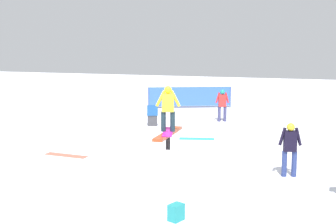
{
  "coord_description": "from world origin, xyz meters",
  "views": [
    {
      "loc": [
        -12.79,
        -3.95,
        3.62
      ],
      "look_at": [
        0.0,
        0.0,
        1.49
      ],
      "focal_mm": 50.0,
      "sensor_mm": 36.0,
      "label": 1
    }
  ],
  "objects": [
    {
      "name": "loose_snowboard_cyan",
      "position": [
        3.27,
        -0.08,
        0.01
      ],
      "size": [
        0.55,
        1.28,
        0.02
      ],
      "primitive_type": "cube",
      "rotation": [
        0.0,
        0.0,
        4.93
      ],
      "color": "#25AFD8",
      "rests_on": "ground"
    },
    {
      "name": "safety_fence",
      "position": [
        10.49,
        2.05,
        0.6
      ],
      "size": [
        1.66,
        4.01,
        1.1
      ],
      "rotation": [
        0.0,
        0.0,
        1.95
      ],
      "color": "blue",
      "rests_on": "ground"
    },
    {
      "name": "main_rider_on_rail",
      "position": [
        0.0,
        0.0,
        1.56
      ],
      "size": [
        1.37,
        0.73,
        1.36
      ],
      "rotation": [
        0.0,
        0.0,
        0.25
      ],
      "color": "#D31FA0",
      "rests_on": "rail_feature"
    },
    {
      "name": "ground_plane",
      "position": [
        0.0,
        0.0,
        0.0
      ],
      "size": [
        60.0,
        60.0,
        0.0
      ],
      "primitive_type": "plane",
      "color": "white"
    },
    {
      "name": "rail_feature",
      "position": [
        0.0,
        0.0,
        0.73
      ],
      "size": [
        1.99,
        0.3,
        0.89
      ],
      "rotation": [
        0.0,
        0.0,
        -0.01
      ],
      "color": "black",
      "rests_on": "ground"
    },
    {
      "name": "folding_chair",
      "position": [
        5.28,
        2.31,
        0.41
      ],
      "size": [
        0.57,
        0.57,
        0.88
      ],
      "rotation": [
        0.0,
        0.0,
        1.94
      ],
      "color": "#3F3F44",
      "rests_on": "ground"
    },
    {
      "name": "bystander_red",
      "position": [
        7.11,
        -0.28,
        0.78
      ],
      "size": [
        0.3,
        0.6,
        1.4
      ],
      "rotation": [
        0.0,
        0.0,
        5.06
      ],
      "color": "#3D3E69",
      "rests_on": "ground"
    },
    {
      "name": "bystander_black",
      "position": [
        -0.46,
        -3.48,
        0.8
      ],
      "size": [
        0.27,
        0.61,
        1.43
      ],
      "rotation": [
        0.0,
        0.0,
        1.81
      ],
      "color": "navy",
      "rests_on": "ground"
    },
    {
      "name": "snow_kicker_ramp",
      "position": [
        -1.87,
        0.02,
        0.3
      ],
      "size": [
        1.82,
        1.52,
        0.61
      ],
      "primitive_type": "cube",
      "rotation": [
        0.0,
        0.0,
        -0.01
      ],
      "color": "white",
      "rests_on": "ground"
    },
    {
      "name": "loose_snowboard_coral",
      "position": [
        -0.26,
        3.23,
        0.01
      ],
      "size": [
        0.39,
        1.43,
        0.02
      ],
      "primitive_type": "cube",
      "rotation": [
        0.0,
        0.0,
        1.49
      ],
      "color": "#F2654E",
      "rests_on": "ground"
    },
    {
      "name": "backpack_on_snow",
      "position": [
        -4.23,
        -1.48,
        0.17
      ],
      "size": [
        0.36,
        0.32,
        0.34
      ],
      "primitive_type": "cube",
      "rotation": [
        0.0,
        0.0,
        5.88
      ],
      "color": "teal",
      "rests_on": "ground"
    }
  ]
}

